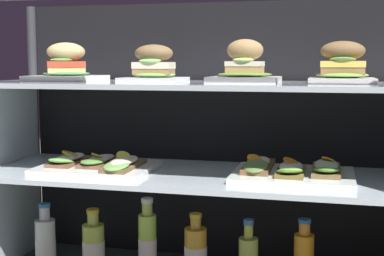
{
  "coord_description": "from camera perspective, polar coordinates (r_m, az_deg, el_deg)",
  "views": [
    {
      "loc": [
        0.39,
        -1.58,
        0.69
      ],
      "look_at": [
        0.0,
        0.0,
        0.5
      ],
      "focal_mm": 51.76,
      "sensor_mm": 36.0,
      "label": 1
    }
  ],
  "objects": [
    {
      "name": "case_frame",
      "position": [
        1.77,
        1.06,
        -0.1
      ],
      "size": [
        1.33,
        0.48,
        0.89
      ],
      "color": "#333338",
      "rests_on": "ground"
    },
    {
      "name": "riser_lower_tier",
      "position": [
        1.7,
        0.0,
        -10.48
      ],
      "size": [
        1.26,
        0.41,
        0.32
      ],
      "color": "silver",
      "rests_on": "case_base_deck"
    },
    {
      "name": "shelf_lower_glass",
      "position": [
        1.66,
        0.0,
        -4.89
      ],
      "size": [
        1.28,
        0.43,
        0.01
      ],
      "primitive_type": "cube",
      "color": "silver",
      "rests_on": "riser_lower_tier"
    },
    {
      "name": "riser_upper_tier",
      "position": [
        1.64,
        0.0,
        -0.25
      ],
      "size": [
        1.26,
        0.41,
        0.26
      ],
      "color": "silver",
      "rests_on": "shelf_lower_glass"
    },
    {
      "name": "shelf_upper_glass",
      "position": [
        1.63,
        0.0,
        4.48
      ],
      "size": [
        1.28,
        0.43,
        0.01
      ],
      "primitive_type": "cube",
      "color": "silver",
      "rests_on": "riser_upper_tier"
    },
    {
      "name": "plated_roll_sandwich_far_left",
      "position": [
        1.8,
        -12.82,
        6.11
      ],
      "size": [
        0.21,
        0.21,
        0.12
      ],
      "color": "white",
      "rests_on": "shelf_upper_glass"
    },
    {
      "name": "plated_roll_sandwich_far_right",
      "position": [
        1.71,
        -3.96,
        6.31
      ],
      "size": [
        0.18,
        0.18,
        0.11
      ],
      "color": "white",
      "rests_on": "shelf_upper_glass"
    },
    {
      "name": "plated_roll_sandwich_right_of_center",
      "position": [
        1.6,
        5.46,
        6.15
      ],
      "size": [
        0.2,
        0.2,
        0.12
      ],
      "color": "white",
      "rests_on": "shelf_upper_glass"
    },
    {
      "name": "plated_roll_sandwich_mid_left",
      "position": [
        1.62,
        15.23,
        6.12
      ],
      "size": [
        0.18,
        0.18,
        0.12
      ],
      "color": "white",
      "rests_on": "shelf_upper_glass"
    },
    {
      "name": "open_sandwich_tray_far_right",
      "position": [
        1.71,
        -9.69,
        -3.73
      ],
      "size": [
        0.34,
        0.27,
        0.06
      ],
      "color": "white",
      "rests_on": "shelf_lower_glass"
    },
    {
      "name": "open_sandwich_tray_center",
      "position": [
        1.61,
        10.28,
        -4.37
      ],
      "size": [
        0.34,
        0.27,
        0.06
      ],
      "color": "white",
      "rests_on": "shelf_lower_glass"
    },
    {
      "name": "juice_bottle_front_left_end",
      "position": [
        1.9,
        -14.79,
        -11.33
      ],
      "size": [
        0.07,
        0.07,
        0.21
      ],
      "color": "white",
      "rests_on": "case_base_deck"
    },
    {
      "name": "juice_bottle_near_post",
      "position": [
        1.83,
        -10.11,
        -11.95
      ],
      "size": [
        0.07,
        0.07,
        0.2
      ],
      "color": "#BECF49",
      "rests_on": "case_base_deck"
    },
    {
      "name": "juice_bottle_back_right",
      "position": [
        1.77,
        -4.6,
        -11.85
      ],
      "size": [
        0.06,
        0.06,
        0.25
      ],
      "color": "#B2DB4F",
      "rests_on": "case_base_deck"
    },
    {
      "name": "juice_bottle_tucked_behind",
      "position": [
        1.73,
        0.38,
        -12.75
      ],
      "size": [
        0.07,
        0.07,
        0.21
      ],
      "color": "gold",
      "rests_on": "case_base_deck"
    }
  ]
}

